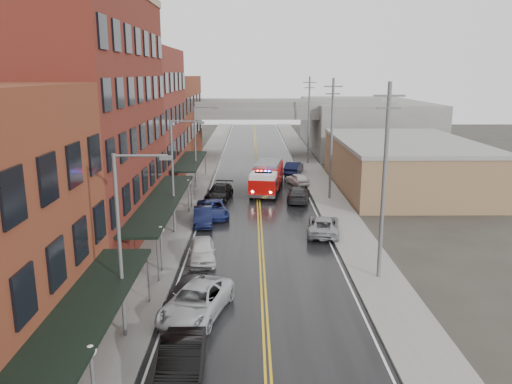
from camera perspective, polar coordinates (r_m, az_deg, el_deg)
name	(u,v)px	position (r m, az deg, el deg)	size (l,w,h in m)	color
road	(259,213)	(45.62, 0.36, -2.39)	(11.00, 160.00, 0.02)	black
sidewalk_left	(179,212)	(46.07, -8.76, -2.31)	(3.00, 160.00, 0.15)	slate
sidewalk_right	(339,212)	(46.29, 9.44, -2.26)	(3.00, 160.00, 0.15)	slate
curb_left	(197,212)	(45.86, -6.72, -2.31)	(0.30, 160.00, 0.15)	gray
curb_right	(321,212)	(46.03, 7.42, -2.27)	(0.30, 160.00, 0.15)	gray
brick_building_b	(80,121)	(39.13, -19.51, 7.61)	(9.00, 20.00, 18.00)	#5F2519
brick_building_c	(135,120)	(56.04, -13.66, 8.00)	(9.00, 15.00, 15.00)	maroon
brick_building_far	(163,119)	(73.26, -10.54, 8.17)	(9.00, 20.00, 12.00)	brown
tan_building	(403,166)	(57.27, 16.45, 2.88)	(14.00, 22.00, 5.00)	#846147
right_far_block	(363,125)	(86.35, 12.09, 7.54)	(18.00, 30.00, 8.00)	slate
awning_0	(78,321)	(21.35, -19.64, -13.75)	(2.60, 16.00, 3.09)	black
awning_1	(162,201)	(38.68, -10.64, -0.96)	(2.60, 18.00, 3.09)	black
awning_2	(190,161)	(55.61, -7.55, 3.53)	(2.60, 13.00, 3.09)	black
globe_lamp_0	(92,366)	(19.70, -18.27, -18.33)	(0.44, 0.44, 3.12)	#59595B
globe_lamp_1	(161,239)	(32.07, -10.81, -5.25)	(0.44, 0.44, 3.12)	#59595B
globe_lamp_2	(188,188)	(45.40, -7.74, 0.41)	(0.44, 0.44, 3.12)	#59595B
street_lamp_0	(124,236)	(23.79, -14.82, -4.83)	(2.64, 0.22, 9.00)	#59595B
street_lamp_1	(176,170)	(39.01, -9.16, 2.53)	(2.64, 0.22, 9.00)	#59595B
street_lamp_2	(197,142)	(54.68, -6.70, 5.72)	(2.64, 0.22, 9.00)	#59595B
utility_pole_0	(384,179)	(30.56, 14.45, 1.39)	(1.80, 0.24, 12.00)	#59595B
utility_pole_1	(332,137)	(49.89, 8.63, 6.21)	(1.80, 0.24, 12.00)	#59595B
utility_pole_2	(309,119)	(69.60, 6.05, 8.31)	(1.80, 0.24, 12.00)	#59595B
overpass	(256,117)	(76.15, 0.00, 8.58)	(40.00, 10.00, 7.50)	slate
fire_truck	(267,177)	(53.11, 1.25, 1.73)	(4.43, 8.79, 3.09)	#A80A07
parked_car_left_1	(181,363)	(21.92, -8.55, -18.81)	(1.73, 4.97, 1.64)	black
parked_car_left_2	(196,301)	(26.91, -6.85, -12.32)	(2.69, 5.83, 1.62)	#B4B9BD
parked_car_left_3	(188,293)	(28.31, -7.74, -11.32)	(1.85, 4.56, 1.32)	#29292C
parked_car_left_4	(202,250)	(34.21, -6.19, -6.66)	(1.77, 4.40, 1.50)	silver
parked_car_left_5	(203,216)	(42.18, -6.07, -2.78)	(1.53, 4.40, 1.45)	black
parked_car_left_6	(213,209)	(44.40, -4.96, -1.95)	(2.36, 5.12, 1.42)	navy
parked_car_left_7	(219,192)	(50.16, -4.21, -0.05)	(2.18, 5.37, 1.56)	black
parked_car_right_0	(323,225)	(39.87, 7.72, -3.80)	(2.40, 5.21, 1.45)	gray
parked_car_right_1	(298,194)	(49.71, 4.88, -0.24)	(2.06, 5.08, 1.47)	#272729
parked_car_right_2	(297,179)	(57.15, 4.76, 1.50)	(1.59, 3.95, 1.35)	white
parked_car_right_3	(294,168)	(62.99, 4.35, 2.76)	(1.73, 4.95, 1.63)	black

